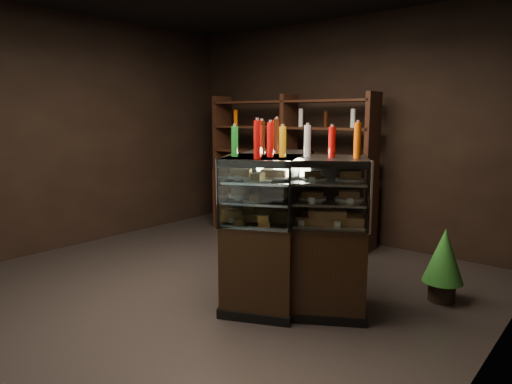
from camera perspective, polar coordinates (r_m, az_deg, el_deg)
ground at (r=4.75m, az=-5.47°, el=-11.67°), size 5.00×5.00×0.00m
room_shell at (r=4.44m, az=-5.88°, el=12.41°), size 5.02×5.02×3.01m
display_case at (r=4.23m, az=3.19°, el=-7.70°), size 1.59×1.41×1.38m
food_display at (r=4.09m, az=3.20°, el=-0.22°), size 1.21×1.14×0.43m
bottles_top at (r=4.04m, az=3.35°, el=6.60°), size 1.05×1.00×0.30m
potted_conifer at (r=4.59m, az=22.46°, el=-7.22°), size 0.37×0.37×0.78m
back_shelving at (r=6.44m, az=4.04°, el=-0.41°), size 2.51×0.54×2.00m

